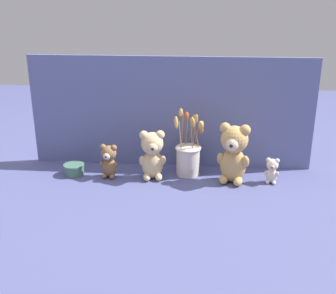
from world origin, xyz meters
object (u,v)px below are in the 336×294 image
(teddy_bear_large, at_px, (234,152))
(teddy_bear_small, at_px, (109,160))
(teddy_bear_medium, at_px, (152,154))
(teddy_bear_tiny, at_px, (272,170))
(decorative_tin_tall, at_px, (74,170))
(flower_vase, at_px, (188,156))

(teddy_bear_large, bearing_deg, teddy_bear_small, 179.47)
(teddy_bear_medium, bearing_deg, teddy_bear_small, -179.08)
(teddy_bear_medium, bearing_deg, teddy_bear_large, -1.33)
(teddy_bear_medium, height_order, teddy_bear_tiny, teddy_bear_medium)
(teddy_bear_medium, bearing_deg, decorative_tin_tall, 178.88)
(teddy_bear_medium, distance_m, decorative_tin_tall, 0.40)
(teddy_bear_tiny, relative_size, flower_vase, 0.37)
(teddy_bear_large, distance_m, teddy_bear_small, 0.59)
(flower_vase, relative_size, decorative_tin_tall, 3.28)
(teddy_bear_medium, xyz_separation_m, teddy_bear_small, (-0.21, -0.00, -0.04))
(teddy_bear_small, height_order, teddy_bear_tiny, teddy_bear_small)
(teddy_bear_large, xyz_separation_m, teddy_bear_tiny, (0.18, 0.00, -0.08))
(teddy_bear_tiny, xyz_separation_m, flower_vase, (-0.39, 0.07, 0.03))
(teddy_bear_large, height_order, decorative_tin_tall, teddy_bear_large)
(decorative_tin_tall, bearing_deg, teddy_bear_small, -3.50)
(teddy_bear_large, relative_size, decorative_tin_tall, 2.83)
(teddy_bear_small, relative_size, decorative_tin_tall, 1.65)
(teddy_bear_medium, bearing_deg, teddy_bear_tiny, -0.65)
(teddy_bear_small, bearing_deg, flower_vase, 10.08)
(teddy_bear_medium, xyz_separation_m, decorative_tin_tall, (-0.39, 0.01, -0.10))
(teddy_bear_large, distance_m, decorative_tin_tall, 0.77)
(teddy_bear_medium, bearing_deg, flower_vase, 20.73)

